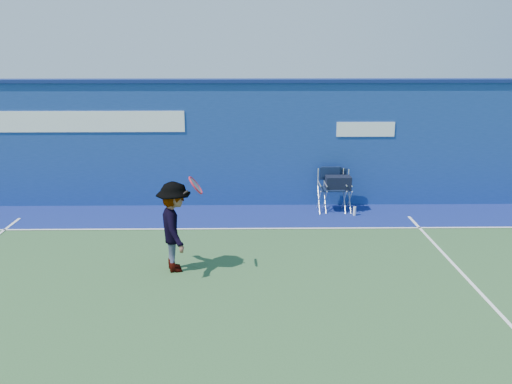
{
  "coord_description": "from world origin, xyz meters",
  "views": [
    {
      "loc": [
        0.76,
        -7.92,
        3.88
      ],
      "look_at": [
        0.92,
        2.6,
        1.0
      ],
      "focal_mm": 38.0,
      "sensor_mm": 36.0,
      "label": 1
    }
  ],
  "objects_px": {
    "water_bottle": "(355,211)",
    "tennis_player": "(175,227)",
    "directors_chair_left": "(331,197)",
    "directors_chair_right": "(337,194)"
  },
  "relations": [
    {
      "from": "directors_chair_right",
      "to": "tennis_player",
      "type": "relative_size",
      "value": 0.57
    },
    {
      "from": "directors_chair_left",
      "to": "water_bottle",
      "type": "distance_m",
      "value": 0.67
    },
    {
      "from": "water_bottle",
      "to": "tennis_player",
      "type": "relative_size",
      "value": 0.12
    },
    {
      "from": "directors_chair_left",
      "to": "tennis_player",
      "type": "xyz_separation_m",
      "value": [
        -3.28,
        -3.48,
        0.47
      ]
    },
    {
      "from": "directors_chair_left",
      "to": "tennis_player",
      "type": "distance_m",
      "value": 4.81
    },
    {
      "from": "tennis_player",
      "to": "directors_chair_left",
      "type": "bearing_deg",
      "value": 46.7
    },
    {
      "from": "directors_chair_right",
      "to": "water_bottle",
      "type": "distance_m",
      "value": 0.62
    },
    {
      "from": "directors_chair_left",
      "to": "directors_chair_right",
      "type": "bearing_deg",
      "value": 5.07
    },
    {
      "from": "water_bottle",
      "to": "tennis_player",
      "type": "distance_m",
      "value": 4.93
    },
    {
      "from": "water_bottle",
      "to": "tennis_player",
      "type": "bearing_deg",
      "value": -140.67
    }
  ]
}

